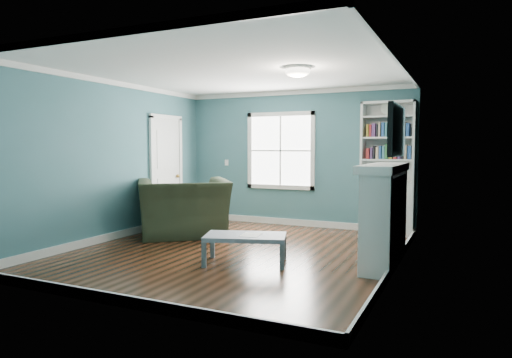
% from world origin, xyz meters
% --- Properties ---
extents(floor, '(5.00, 5.00, 0.00)m').
position_xyz_m(floor, '(0.00, 0.00, 0.00)').
color(floor, black).
rests_on(floor, ground).
extents(room_walls, '(5.00, 5.00, 5.00)m').
position_xyz_m(room_walls, '(0.00, 0.00, 1.58)').
color(room_walls, '#35666B').
rests_on(room_walls, ground).
extents(trim, '(4.50, 5.00, 2.60)m').
position_xyz_m(trim, '(0.00, 0.00, 1.24)').
color(trim, white).
rests_on(trim, ground).
extents(window, '(1.40, 0.06, 1.50)m').
position_xyz_m(window, '(-0.30, 2.49, 1.45)').
color(window, white).
rests_on(window, room_walls).
extents(bookshelf, '(0.90, 0.35, 2.31)m').
position_xyz_m(bookshelf, '(1.77, 2.30, 0.92)').
color(bookshelf, silver).
rests_on(bookshelf, ground).
extents(fireplace, '(0.44, 1.58, 1.30)m').
position_xyz_m(fireplace, '(2.08, 0.20, 0.64)').
color(fireplace, black).
rests_on(fireplace, ground).
extents(tv, '(0.06, 1.10, 0.65)m').
position_xyz_m(tv, '(2.20, 0.20, 1.72)').
color(tv, black).
rests_on(tv, fireplace).
extents(door, '(0.12, 0.98, 2.17)m').
position_xyz_m(door, '(-2.22, 1.40, 1.07)').
color(door, silver).
rests_on(door, ground).
extents(ceiling_fixture, '(0.38, 0.38, 0.15)m').
position_xyz_m(ceiling_fixture, '(0.90, 0.10, 2.55)').
color(ceiling_fixture, white).
rests_on(ceiling_fixture, room_walls).
extents(light_switch, '(0.08, 0.01, 0.12)m').
position_xyz_m(light_switch, '(-1.50, 2.48, 1.20)').
color(light_switch, white).
rests_on(light_switch, room_walls).
extents(recliner, '(1.77, 1.69, 1.30)m').
position_xyz_m(recliner, '(-1.37, 0.70, 0.65)').
color(recliner, '#212B1B').
rests_on(recliner, ground).
extents(coffee_table, '(1.17, 0.87, 0.38)m').
position_xyz_m(coffee_table, '(0.42, -0.53, 0.33)').
color(coffee_table, '#4E595E').
rests_on(coffee_table, ground).
extents(paper_sheet, '(0.27, 0.33, 0.00)m').
position_xyz_m(paper_sheet, '(0.50, -0.52, 0.38)').
color(paper_sheet, white).
rests_on(paper_sheet, coffee_table).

